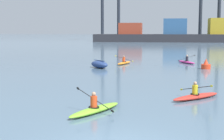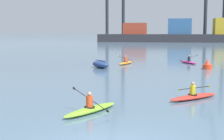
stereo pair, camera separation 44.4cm
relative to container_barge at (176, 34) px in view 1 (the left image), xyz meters
name	(u,v)px [view 1 (the left image)]	position (x,y,z in m)	size (l,w,h in m)	color
container_barge	(176,34)	(0.00, 0.00, 0.00)	(54.63, 10.19, 7.91)	#28282D
capsized_dinghy	(99,64)	(-10.29, -82.40, -2.26)	(2.55, 2.68, 0.76)	navy
channel_buoy	(206,65)	(0.02, -81.65, -2.25)	(0.90, 0.90, 1.00)	red
kayak_orange	(124,62)	(-8.33, -78.16, -2.44)	(2.16, 3.44, 0.95)	orange
kayak_magenta	(186,62)	(-1.45, -76.12, -2.44)	(2.09, 3.30, 0.96)	#C13384
kayak_lime	(95,109)	(-6.97, -100.10, -2.44)	(2.07, 3.30, 1.08)	#7ABC2D
kayak_red	(196,96)	(-2.26, -96.35, -2.44)	(2.88, 2.77, 0.95)	red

